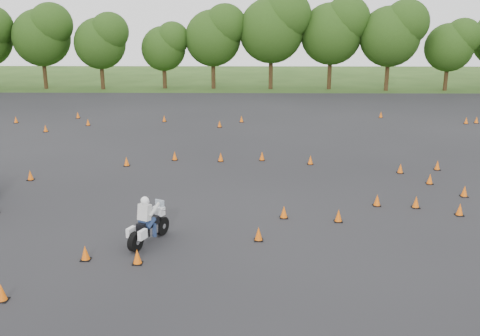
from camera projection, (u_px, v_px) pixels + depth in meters
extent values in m
plane|color=#2D5119|center=(238.00, 231.00, 18.82)|extent=(140.00, 140.00, 0.00)
plane|color=black|center=(241.00, 181.00, 24.60)|extent=(62.00, 62.00, 0.00)
cone|color=#F5620A|center=(137.00, 257.00, 16.22)|extent=(0.26, 0.26, 0.45)
cone|color=#F5620A|center=(221.00, 157.00, 28.03)|extent=(0.26, 0.26, 0.45)
cone|color=#F5620A|center=(126.00, 162.00, 27.16)|extent=(0.26, 0.26, 0.45)
cone|color=#F5620A|center=(377.00, 200.00, 21.31)|extent=(0.26, 0.26, 0.45)
cone|color=#F5620A|center=(338.00, 216.00, 19.63)|extent=(0.26, 0.26, 0.45)
cone|color=#F5620A|center=(460.00, 210.00, 20.26)|extent=(0.26, 0.26, 0.45)
cone|color=#F5620A|center=(430.00, 179.00, 24.15)|extent=(0.26, 0.26, 0.45)
cone|color=#F5620A|center=(241.00, 119.00, 38.83)|extent=(0.26, 0.26, 0.45)
cone|color=#F5620A|center=(175.00, 156.00, 28.28)|extent=(0.26, 0.26, 0.45)
cone|color=#F5620A|center=(464.00, 191.00, 22.42)|extent=(0.26, 0.26, 0.45)
cone|color=#F5620A|center=(30.00, 175.00, 24.74)|extent=(0.26, 0.26, 0.45)
cone|color=#F5620A|center=(310.00, 160.00, 27.46)|extent=(0.26, 0.26, 0.45)
cone|color=#F5620A|center=(400.00, 169.00, 25.89)|extent=(0.26, 0.26, 0.45)
cone|color=#F5620A|center=(476.00, 120.00, 38.46)|extent=(0.26, 0.26, 0.45)
cone|color=#F5620A|center=(416.00, 202.00, 21.09)|extent=(0.26, 0.26, 0.45)
cone|color=#F5620A|center=(381.00, 115.00, 40.63)|extent=(0.26, 0.26, 0.45)
cone|color=#F5620A|center=(466.00, 121.00, 38.23)|extent=(0.26, 0.26, 0.45)
cone|color=#F5620A|center=(85.00, 253.00, 16.48)|extent=(0.26, 0.26, 0.45)
cone|color=#F5620A|center=(284.00, 212.00, 20.00)|extent=(0.26, 0.26, 0.45)
cone|color=#F5620A|center=(164.00, 119.00, 38.99)|extent=(0.26, 0.26, 0.45)
cone|color=#F5620A|center=(437.00, 165.00, 26.44)|extent=(0.26, 0.26, 0.45)
cone|color=#F5620A|center=(262.00, 156.00, 28.24)|extent=(0.26, 0.26, 0.45)
cone|color=#F5620A|center=(78.00, 115.00, 40.40)|extent=(0.26, 0.26, 0.45)
cone|color=#F5620A|center=(2.00, 293.00, 14.08)|extent=(0.26, 0.26, 0.45)
cone|color=#F5620A|center=(259.00, 234.00, 17.95)|extent=(0.26, 0.26, 0.45)
cone|color=#F5620A|center=(220.00, 124.00, 36.98)|extent=(0.26, 0.26, 0.45)
cone|color=#F5620A|center=(45.00, 129.00, 35.45)|extent=(0.26, 0.26, 0.45)
cone|color=#F5620A|center=(16.00, 120.00, 38.53)|extent=(0.26, 0.26, 0.45)
cone|color=#F5620A|center=(88.00, 122.00, 37.60)|extent=(0.26, 0.26, 0.45)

